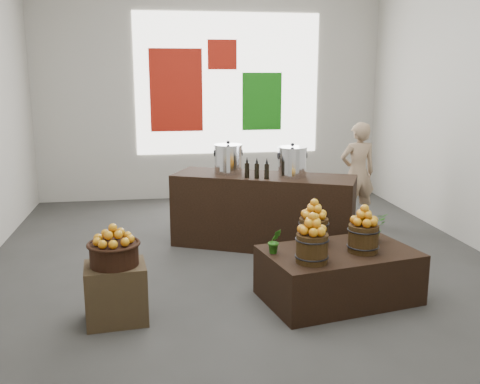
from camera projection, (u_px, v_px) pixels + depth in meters
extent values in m
plane|color=#353533|center=(243.00, 262.00, 6.31)|extent=(7.00, 7.00, 0.00)
cube|color=#B0ADA2|center=(211.00, 84.00, 9.25)|extent=(6.00, 0.04, 4.00)
cube|color=white|center=(228.00, 84.00, 9.28)|extent=(3.20, 0.02, 2.40)
cube|color=#A5190C|center=(176.00, 90.00, 9.15)|extent=(0.90, 0.04, 1.40)
cube|color=#167211|center=(262.00, 101.00, 9.42)|extent=(0.70, 0.04, 1.00)
cube|color=#A5190C|center=(222.00, 55.00, 9.14)|extent=(0.50, 0.04, 0.50)
cube|color=#4A3D22|center=(116.00, 293.00, 4.77)|extent=(0.57, 0.49, 0.53)
cylinder|color=black|center=(114.00, 254.00, 4.69)|extent=(0.43, 0.43, 0.19)
cube|color=black|center=(338.00, 275.00, 5.25)|extent=(1.60, 1.16, 0.50)
cylinder|color=#3C2810|center=(312.00, 248.00, 4.84)|extent=(0.29, 0.29, 0.27)
cylinder|color=#3C2810|center=(363.00, 238.00, 5.13)|extent=(0.29, 0.29, 0.27)
cylinder|color=#3C2810|center=(314.00, 231.00, 5.36)|extent=(0.29, 0.29, 0.27)
imported|color=#215E13|center=(373.00, 227.00, 5.45)|extent=(0.33, 0.31, 0.30)
imported|color=#215E13|center=(275.00, 241.00, 5.09)|extent=(0.14, 0.12, 0.24)
cube|color=black|center=(263.00, 211.00, 6.83)|extent=(2.37, 1.61, 0.93)
cylinder|color=silver|center=(228.00, 160.00, 6.82)|extent=(0.35, 0.35, 0.35)
cylinder|color=silver|center=(292.00, 163.00, 6.59)|extent=(0.35, 0.35, 0.35)
imported|color=#927659|center=(357.00, 173.00, 7.89)|extent=(0.56, 0.39, 1.50)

